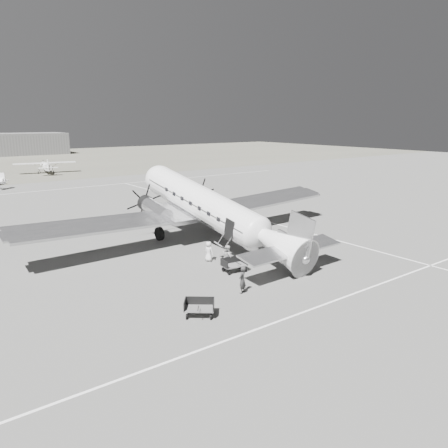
# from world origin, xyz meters

# --- Properties ---
(ground) EXTENTS (260.00, 260.00, 0.00)m
(ground) POSITION_xyz_m (0.00, 0.00, 0.00)
(ground) COLOR #61615F
(ground) RESTS_ON ground
(taxi_line_near) EXTENTS (60.00, 0.15, 0.01)m
(taxi_line_near) POSITION_xyz_m (0.00, -14.00, 0.01)
(taxi_line_near) COLOR white
(taxi_line_near) RESTS_ON ground
(taxi_line_right) EXTENTS (0.15, 80.00, 0.01)m
(taxi_line_right) POSITION_xyz_m (12.00, 0.00, 0.01)
(taxi_line_right) COLOR white
(taxi_line_right) RESTS_ON ground
(taxi_line_horizon) EXTENTS (90.00, 0.15, 0.01)m
(taxi_line_horizon) POSITION_xyz_m (0.00, 40.00, 0.01)
(taxi_line_horizon) COLOR white
(taxi_line_horizon) RESTS_ON ground
(dc3_airliner) EXTENTS (32.67, 23.24, 6.08)m
(dc3_airliner) POSITION_xyz_m (2.14, 0.42, 3.04)
(dc3_airliner) COLOR silver
(dc3_airliner) RESTS_ON ground
(light_plane_right) EXTENTS (13.34, 11.45, 2.49)m
(light_plane_right) POSITION_xyz_m (5.15, 62.96, 1.24)
(light_plane_right) COLOR white
(light_plane_right) RESTS_ON ground
(baggage_cart_near) EXTENTS (1.92, 1.47, 1.00)m
(baggage_cart_near) POSITION_xyz_m (-0.51, -6.36, 0.50)
(baggage_cart_near) COLOR #5C5C5C
(baggage_cart_near) RESTS_ON ground
(baggage_cart_far) EXTENTS (2.09, 2.01, 0.97)m
(baggage_cart_far) POSITION_xyz_m (-6.51, -10.95, 0.48)
(baggage_cart_far) COLOR #5C5C5C
(baggage_cart_far) RESTS_ON ground
(ground_crew) EXTENTS (0.75, 0.65, 1.72)m
(ground_crew) POSITION_xyz_m (-2.52, -9.76, 0.86)
(ground_crew) COLOR #2D2D2D
(ground_crew) RESTS_ON ground
(ramp_agent) EXTENTS (0.87, 1.01, 1.79)m
(ramp_agent) POSITION_xyz_m (-0.52, -5.58, 0.89)
(ramp_agent) COLOR #B2B2B0
(ramp_agent) RESTS_ON ground
(passenger) EXTENTS (0.69, 0.86, 1.54)m
(passenger) POSITION_xyz_m (-0.59, -3.30, 0.77)
(passenger) COLOR silver
(passenger) RESTS_ON ground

